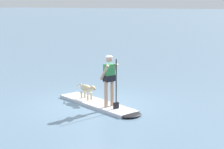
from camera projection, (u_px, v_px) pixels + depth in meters
ground_plane at (97, 105)px, 12.78m from camera, size 400.00×400.00×0.00m
paddleboard at (101, 105)px, 12.60m from camera, size 3.72×1.89×0.10m
person_paddler at (109, 77)px, 12.07m from camera, size 0.67×0.58×1.69m
dog at (87, 89)px, 13.10m from camera, size 1.05×0.43×0.55m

